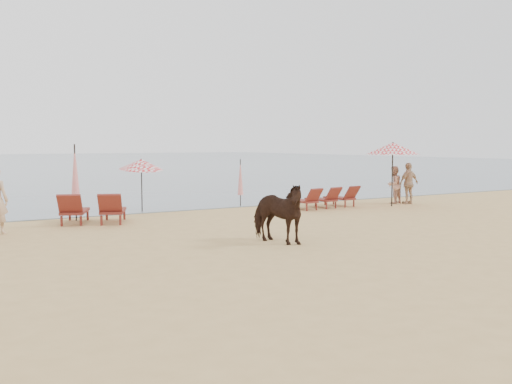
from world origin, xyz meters
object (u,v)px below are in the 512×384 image
lounger_cluster_left (93,209)px  umbrella_closed_right (240,177)px  umbrella_closed_left (75,174)px  lounger_cluster_right (325,198)px  cow (276,213)px  beachgoer_right_a (394,185)px  umbrella_open_right (393,148)px  umbrella_open_left_b (141,164)px  beachgoer_right_b (409,183)px

lounger_cluster_left → umbrella_closed_right: umbrella_closed_right is taller
umbrella_closed_left → umbrella_closed_right: (7.04, 1.08, -0.39)m
lounger_cluster_left → umbrella_closed_right: 7.09m
lounger_cluster_right → cow: 8.66m
umbrella_closed_left → beachgoer_right_a: umbrella_closed_left is taller
cow → beachgoer_right_a: 11.59m
lounger_cluster_right → umbrella_open_right: (2.90, -0.87, 2.02)m
umbrella_open_left_b → cow: size_ratio=1.11×
umbrella_closed_right → lounger_cluster_right: bearing=-39.8°
lounger_cluster_left → umbrella_closed_left: size_ratio=0.97×
lounger_cluster_right → umbrella_closed_left: size_ratio=1.11×
umbrella_open_right → beachgoer_right_a: umbrella_open_right is taller
umbrella_closed_left → umbrella_open_right: bearing=-9.2°
umbrella_open_left_b → beachgoer_right_b: 11.58m
lounger_cluster_left → umbrella_open_right: size_ratio=0.94×
lounger_cluster_right → cow: size_ratio=1.52×
umbrella_open_left_b → cow: umbrella_open_left_b is taller
lounger_cluster_right → beachgoer_right_b: bearing=-13.8°
lounger_cluster_left → umbrella_closed_left: umbrella_closed_left is taller
umbrella_open_left_b → umbrella_closed_right: bearing=-4.8°
umbrella_open_left_b → beachgoer_right_b: umbrella_open_left_b is taller
lounger_cluster_left → umbrella_open_left_b: umbrella_open_left_b is taller
beachgoer_right_b → umbrella_open_left_b: bearing=-16.8°
lounger_cluster_right → umbrella_closed_right: bearing=133.8°
umbrella_open_right → umbrella_open_left_b: bearing=153.4°
umbrella_closed_left → beachgoer_right_b: umbrella_closed_left is taller
lounger_cluster_right → umbrella_closed_left: (-9.75, 1.19, 1.20)m
umbrella_open_left_b → beachgoer_right_b: (11.11, -3.15, -0.94)m
umbrella_open_left_b → umbrella_closed_left: umbrella_closed_left is taller
lounger_cluster_left → cow: (3.24, -6.18, 0.32)m
cow → umbrella_closed_left: bearing=99.3°
lounger_cluster_left → cow: 6.99m
beachgoer_right_a → umbrella_open_right: bearing=29.5°
lounger_cluster_right → umbrella_closed_left: 9.90m
umbrella_closed_right → umbrella_closed_left: bearing=-171.3°
umbrella_open_right → cow: (-9.10, -5.16, -1.64)m
beachgoer_right_a → lounger_cluster_left: bearing=-13.9°
umbrella_closed_right → cow: size_ratio=1.04×
umbrella_open_right → umbrella_closed_right: size_ratio=1.36×
cow → beachgoer_right_a: bearing=13.9°
umbrella_open_left_b → beachgoer_right_a: umbrella_open_left_b is taller
beachgoer_right_a → lounger_cluster_right: bearing=-14.2°
umbrella_open_left_b → beachgoer_right_b: size_ratio=1.17×
umbrella_open_right → cow: bearing=-157.6°
lounger_cluster_left → umbrella_open_right: umbrella_open_right is taller
umbrella_open_right → cow: size_ratio=1.41×
lounger_cluster_left → umbrella_closed_left: bearing=129.2°
lounger_cluster_right → umbrella_open_right: 3.64m
umbrella_open_left_b → beachgoer_right_a: size_ratio=1.29×
umbrella_open_left_b → beachgoer_right_b: bearing=-16.1°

